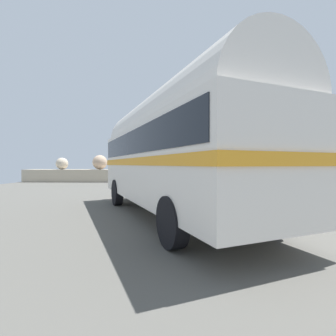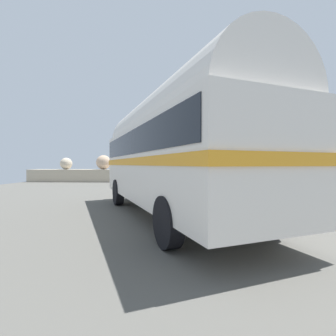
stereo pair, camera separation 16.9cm
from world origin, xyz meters
name	(u,v)px [view 2 (the right image)]	position (x,y,z in m)	size (l,w,h in m)	color
ground	(241,203)	(0.00, 0.00, 0.01)	(32.00, 26.00, 0.02)	#55534E
breakwater	(212,174)	(0.37, 11.82, 0.74)	(31.36, 2.00, 2.45)	#B9AB92
vintage_coach	(171,147)	(-2.69, -2.60, 2.05)	(5.68, 8.81, 3.70)	black
parked_car_nearest	(336,175)	(5.83, 3.59, 0.97)	(4.12, 1.77, 1.86)	black
lamp_post	(233,129)	(0.90, 5.81, 3.76)	(0.80, 0.59, 6.70)	#5B5B60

